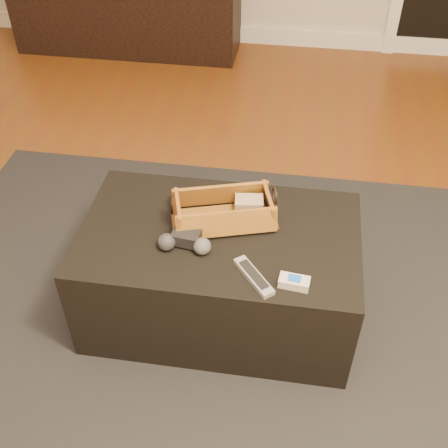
# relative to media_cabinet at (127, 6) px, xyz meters

# --- Properties ---
(floor) EXTENTS (5.00, 5.50, 0.01)m
(floor) POSITION_rel_media_cabinet_xyz_m (1.01, -2.51, -0.31)
(floor) COLOR brown
(floor) RESTS_ON ground
(baseboard) EXTENTS (5.00, 0.04, 0.12)m
(baseboard) POSITION_rel_media_cabinet_xyz_m (1.01, 0.22, -0.25)
(baseboard) COLOR white
(baseboard) RESTS_ON floor
(media_cabinet) EXTENTS (1.56, 0.45, 0.61)m
(media_cabinet) POSITION_rel_media_cabinet_xyz_m (0.00, 0.00, 0.00)
(media_cabinet) COLOR black
(media_cabinet) RESTS_ON floor
(area_rug) EXTENTS (2.60, 2.00, 0.01)m
(area_rug) POSITION_rel_media_cabinet_xyz_m (1.03, -2.40, -0.30)
(area_rug) COLOR black
(area_rug) RESTS_ON floor
(ottoman) EXTENTS (1.00, 0.60, 0.42)m
(ottoman) POSITION_rel_media_cabinet_xyz_m (1.03, -2.35, -0.09)
(ottoman) COLOR black
(ottoman) RESTS_ON area_rug
(tv_remote) EXTENTS (0.20, 0.12, 0.02)m
(tv_remote) POSITION_rel_media_cabinet_xyz_m (1.02, -2.31, 0.15)
(tv_remote) COLOR black
(tv_remote) RESTS_ON wicker_basket
(cloth_bundle) EXTENTS (0.11, 0.08, 0.06)m
(cloth_bundle) POSITION_rel_media_cabinet_xyz_m (1.12, -2.24, 0.17)
(cloth_bundle) COLOR tan
(cloth_bundle) RESTS_ON wicker_basket
(wicker_basket) EXTENTS (0.41, 0.29, 0.13)m
(wicker_basket) POSITION_rel_media_cabinet_xyz_m (1.04, -2.29, 0.17)
(wicker_basket) COLOR #A87326
(wicker_basket) RESTS_ON ottoman
(game_controller) EXTENTS (0.19, 0.11, 0.06)m
(game_controller) POSITION_rel_media_cabinet_xyz_m (0.93, -2.45, 0.16)
(game_controller) COLOR black
(game_controller) RESTS_ON ottoman
(silver_remote) EXTENTS (0.15, 0.17, 0.02)m
(silver_remote) POSITION_rel_media_cabinet_xyz_m (1.18, -2.56, 0.13)
(silver_remote) COLOR #999CA0
(silver_remote) RESTS_ON ottoman
(cream_gadget) EXTENTS (0.10, 0.06, 0.04)m
(cream_gadget) POSITION_rel_media_cabinet_xyz_m (1.31, -2.57, 0.14)
(cream_gadget) COLOR beige
(cream_gadget) RESTS_ON ottoman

